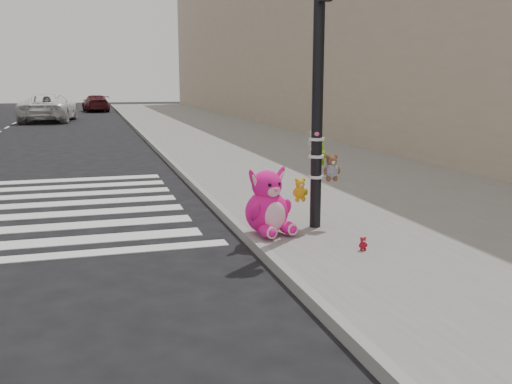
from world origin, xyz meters
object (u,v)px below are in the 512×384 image
object	(u,v)px
car_white_near	(49,108)
signal_pole	(318,112)
pink_bunny	(268,207)
red_teddy	(363,244)

from	to	relation	value
car_white_near	signal_pole	bearing A→B (deg)	107.43
pink_bunny	red_teddy	size ratio (longest dim) A/B	5.44
pink_bunny	car_white_near	distance (m)	27.87
red_teddy	car_white_near	bearing A→B (deg)	105.01
red_teddy	pink_bunny	bearing A→B (deg)	133.84
red_teddy	car_white_near	size ratio (longest dim) A/B	0.03
signal_pole	car_white_near	bearing A→B (deg)	101.06
signal_pole	car_white_near	world-z (taller)	signal_pole
signal_pole	pink_bunny	world-z (taller)	signal_pole
signal_pole	car_white_near	size ratio (longest dim) A/B	0.71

